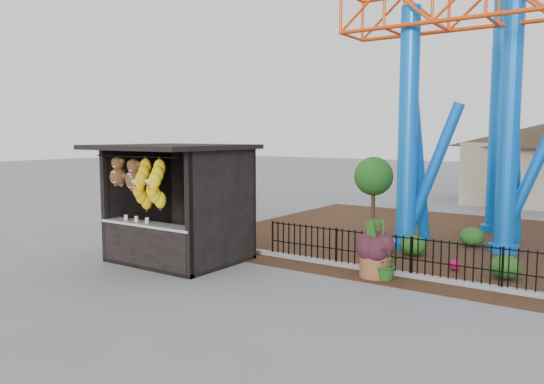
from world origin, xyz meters
The scene contains 9 objects.
ground centered at (0.00, 0.00, 0.00)m, with size 120.00×120.00×0.00m, color slate.
mulch_bed centered at (4.00, 8.00, 0.01)m, with size 18.00×12.00×0.02m, color #331E11.
curb centered at (4.00, 3.00, 0.06)m, with size 18.00×0.18×0.12m, color gray.
prize_booth centered at (-3.01, 0.90, 1.54)m, with size 3.50×3.40×3.12m.
picket_fence centered at (4.90, 3.00, 0.50)m, with size 12.20×0.06×1.00m, color black, non-canonical shape.
terracotta_planter centered at (2.06, 2.56, 0.32)m, with size 0.73×0.73×0.64m, color brown.
planter_foliage centered at (2.06, 2.56, 0.96)m, with size 0.70×0.70×0.64m, color #33141D.
potted_plant centered at (2.39, 2.48, 0.40)m, with size 0.73×0.63×0.81m, color #275117.
landscaping centered at (4.52, 5.68, 0.28)m, with size 8.66×4.05×0.58m.
Camera 1 is at (7.07, -8.95, 3.37)m, focal length 35.00 mm.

